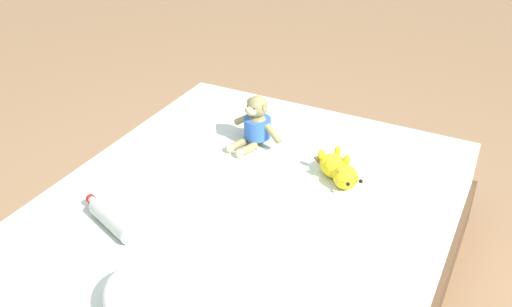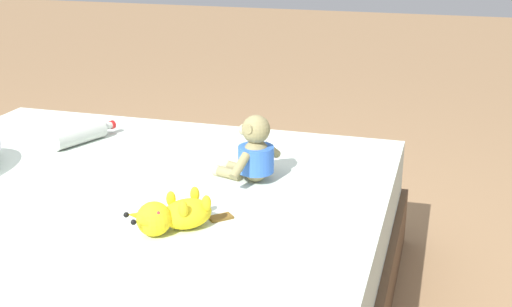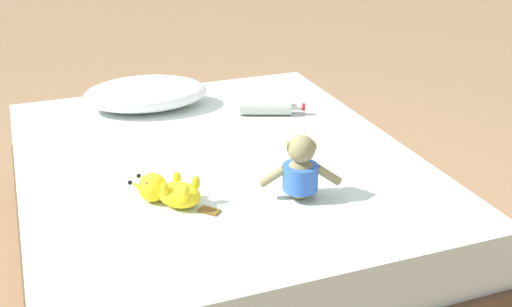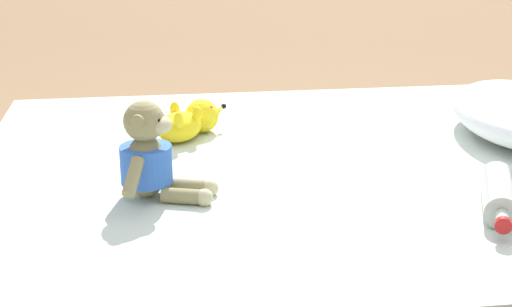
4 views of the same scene
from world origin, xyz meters
TOP-DOWN VIEW (x-y plane):
  - bed at (0.00, 0.00)m, footprint 1.55×1.85m
  - plush_monkey at (0.17, -0.43)m, footprint 0.28×0.24m
  - plush_yellow_creature at (-0.27, -0.32)m, footprint 0.28×0.26m
  - glass_bottle at (0.36, 0.35)m, footprint 0.30×0.16m

SIDE VIEW (x-z plane):
  - bed at x=0.00m, z-range 0.00..0.45m
  - glass_bottle at x=0.36m, z-range 0.45..0.53m
  - plush_yellow_creature at x=-0.27m, z-range 0.45..0.55m
  - plush_monkey at x=0.17m, z-range 0.43..0.67m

